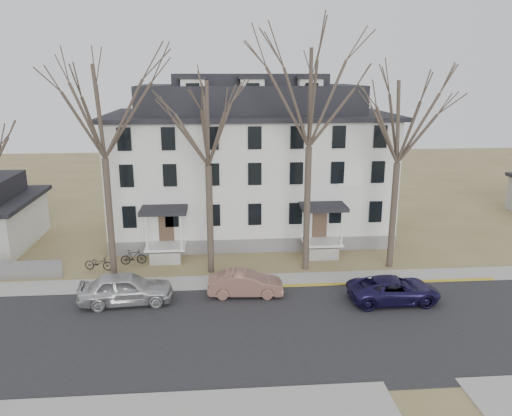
{
  "coord_description": "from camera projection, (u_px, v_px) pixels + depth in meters",
  "views": [
    {
      "loc": [
        -4.5,
        -19.58,
        12.09
      ],
      "look_at": [
        -2.23,
        9.0,
        4.31
      ],
      "focal_mm": 35.0,
      "sensor_mm": 36.0,
      "label": 1
    }
  ],
  "objects": [
    {
      "name": "far_sidewalk",
      "position": [
        294.0,
        281.0,
        30.04
      ],
      "size": [
        120.0,
        2.0,
        0.08
      ],
      "primitive_type": "cube",
      "color": "#A09F97",
      "rests_on": "ground"
    },
    {
      "name": "tree_center",
      "position": [
        310.0,
        91.0,
        28.95
      ],
      "size": [
        9.0,
        9.0,
        14.7
      ],
      "color": "#473B31",
      "rests_on": "ground"
    },
    {
      "name": "car_navy",
      "position": [
        394.0,
        290.0,
        27.07
      ],
      "size": [
        5.0,
        2.37,
        1.38
      ],
      "primitive_type": "imported",
      "rotation": [
        0.0,
        0.0,
        1.59
      ],
      "color": "#171239",
      "rests_on": "ground"
    },
    {
      "name": "bicycle_right",
      "position": [
        134.0,
        258.0,
        32.4
      ],
      "size": [
        1.69,
        0.66,
        0.99
      ],
      "primitive_type": "imported",
      "rotation": [
        0.0,
        0.0,
        1.69
      ],
      "color": "black",
      "rests_on": "ground"
    },
    {
      "name": "ground",
      "position": [
        321.0,
        352.0,
        22.35
      ],
      "size": [
        120.0,
        120.0,
        0.0
      ],
      "primitive_type": "plane",
      "color": "olive",
      "rests_on": "ground"
    },
    {
      "name": "yellow_curb",
      "position": [
        380.0,
        284.0,
        29.56
      ],
      "size": [
        14.0,
        0.25,
        0.06
      ],
      "primitive_type": "cube",
      "color": "gold",
      "rests_on": "ground"
    },
    {
      "name": "tree_mid_right",
      "position": [
        401.0,
        116.0,
        29.76
      ],
      "size": [
        7.8,
        7.8,
        12.74
      ],
      "color": "#473B31",
      "rests_on": "ground"
    },
    {
      "name": "main_road",
      "position": [
        313.0,
        330.0,
        24.27
      ],
      "size": [
        120.0,
        10.0,
        0.04
      ],
      "primitive_type": "cube",
      "color": "#27272A",
      "rests_on": "ground"
    },
    {
      "name": "boarding_house",
      "position": [
        250.0,
        164.0,
        38.06
      ],
      "size": [
        20.8,
        12.36,
        12.05
      ],
      "color": "slate",
      "rests_on": "ground"
    },
    {
      "name": "tree_far_left",
      "position": [
        101.0,
        105.0,
        28.23
      ],
      "size": [
        8.4,
        8.4,
        13.72
      ],
      "color": "#473B31",
      "rests_on": "ground"
    },
    {
      "name": "bicycle_left",
      "position": [
        98.0,
        264.0,
        31.44
      ],
      "size": [
        1.91,
        1.0,
        0.95
      ],
      "primitive_type": "imported",
      "rotation": [
        0.0,
        0.0,
        1.36
      ],
      "color": "black",
      "rests_on": "ground"
    },
    {
      "name": "tree_mid_left",
      "position": [
        207.0,
        117.0,
        28.88
      ],
      "size": [
        7.8,
        7.8,
        12.74
      ],
      "color": "#473B31",
      "rests_on": "ground"
    },
    {
      "name": "car_tan",
      "position": [
        245.0,
        284.0,
        27.84
      ],
      "size": [
        4.26,
        1.68,
        1.38
      ],
      "primitive_type": "imported",
      "rotation": [
        0.0,
        0.0,
        1.52
      ],
      "color": "#895B4F",
      "rests_on": "ground"
    },
    {
      "name": "car_silver",
      "position": [
        126.0,
        289.0,
        26.84
      ],
      "size": [
        5.11,
        2.35,
        1.7
      ],
      "primitive_type": "imported",
      "rotation": [
        0.0,
        0.0,
        1.64
      ],
      "color": "#B6B6B6",
      "rests_on": "ground"
    }
  ]
}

